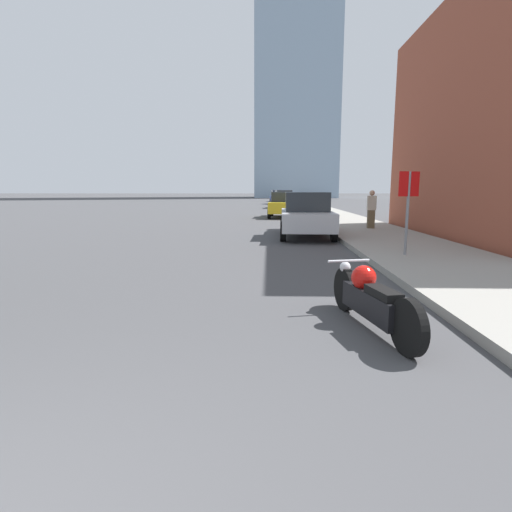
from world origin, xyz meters
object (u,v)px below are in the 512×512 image
(parked_car_silver, at_px, (306,215))
(pedestrian, at_px, (371,209))
(parked_car_white, at_px, (283,199))
(stop_sign, at_px, (408,198))
(parked_car_blue, at_px, (278,197))
(parked_car_black, at_px, (278,196))
(motorcycle, at_px, (370,299))
(parked_car_yellow, at_px, (284,205))

(parked_car_silver, distance_m, pedestrian, 3.59)
(parked_car_white, relative_size, stop_sign, 2.17)
(parked_car_blue, bearing_deg, parked_car_white, -93.79)
(parked_car_blue, xyz_separation_m, stop_sign, (2.26, -40.37, 0.70))
(parked_car_silver, relative_size, parked_car_black, 1.11)
(motorcycle, distance_m, parked_car_silver, 10.03)
(parked_car_yellow, bearing_deg, parked_car_silver, -84.28)
(parked_car_silver, distance_m, parked_car_white, 23.92)
(parked_car_yellow, relative_size, pedestrian, 2.86)
(parked_car_white, distance_m, parked_car_blue, 11.46)
(parked_car_silver, relative_size, pedestrian, 2.79)
(motorcycle, distance_m, parked_car_white, 33.94)
(motorcycle, distance_m, parked_car_blue, 45.40)
(parked_car_silver, relative_size, parked_car_white, 1.00)
(parked_car_blue, bearing_deg, pedestrian, -89.53)
(parked_car_white, xyz_separation_m, parked_car_blue, (-0.24, 11.46, -0.01))
(motorcycle, bearing_deg, pedestrian, 63.40)
(motorcycle, distance_m, pedestrian, 12.48)
(parked_car_black, bearing_deg, motorcycle, -90.86)
(parked_car_yellow, relative_size, parked_car_blue, 1.15)
(parked_car_yellow, bearing_deg, pedestrian, -65.73)
(parked_car_yellow, distance_m, parked_car_blue, 24.48)
(parked_car_blue, distance_m, stop_sign, 40.44)
(parked_car_yellow, relative_size, parked_car_white, 1.02)
(motorcycle, height_order, pedestrian, pedestrian)
(parked_car_yellow, height_order, pedestrian, pedestrian)
(parked_car_white, xyz_separation_m, stop_sign, (2.03, -28.91, 0.69))
(parked_car_white, bearing_deg, stop_sign, -90.78)
(parked_car_silver, bearing_deg, parked_car_white, 91.69)
(parked_car_yellow, bearing_deg, parked_car_black, 92.97)
(parked_car_yellow, distance_m, parked_car_black, 35.54)
(parked_car_white, xyz_separation_m, pedestrian, (2.93, -21.84, 0.10))
(motorcycle, relative_size, parked_car_black, 0.57)
(parked_car_yellow, distance_m, pedestrian, 9.43)
(parked_car_blue, height_order, parked_car_black, parked_car_blue)
(stop_sign, height_order, pedestrian, stop_sign)
(parked_car_silver, xyz_separation_m, parked_car_black, (0.04, 46.43, -0.04))
(parked_car_silver, bearing_deg, parked_car_black, 91.62)
(motorcycle, height_order, stop_sign, stop_sign)
(stop_sign, bearing_deg, pedestrian, 82.68)
(parked_car_black, bearing_deg, parked_car_silver, -90.76)
(parked_car_silver, relative_size, parked_car_yellow, 0.97)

